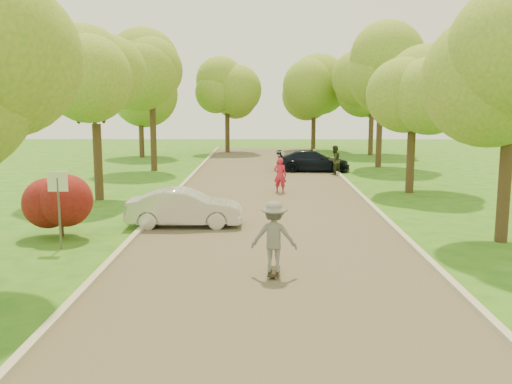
{
  "coord_description": "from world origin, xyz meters",
  "views": [
    {
      "loc": [
        -0.19,
        -11.35,
        4.08
      ],
      "look_at": [
        -0.39,
        5.99,
        1.3
      ],
      "focal_mm": 40.0,
      "sensor_mm": 36.0,
      "label": 1
    }
  ],
  "objects_px": {
    "silver_sedan": "(185,208)",
    "dark_sedan": "(313,161)",
    "skateboarder": "(274,237)",
    "longboard": "(274,272)",
    "person_olive": "(334,160)",
    "person_striped": "(280,175)",
    "street_sign": "(58,194)"
  },
  "relations": [
    {
      "from": "skateboarder",
      "to": "person_olive",
      "type": "distance_m",
      "value": 18.99
    },
    {
      "from": "longboard",
      "to": "person_striped",
      "type": "height_order",
      "value": "person_striped"
    },
    {
      "from": "person_striped",
      "to": "person_olive",
      "type": "relative_size",
      "value": 0.97
    },
    {
      "from": "skateboarder",
      "to": "person_olive",
      "type": "height_order",
      "value": "skateboarder"
    },
    {
      "from": "dark_sedan",
      "to": "person_striped",
      "type": "height_order",
      "value": "person_striped"
    },
    {
      "from": "street_sign",
      "to": "person_olive",
      "type": "relative_size",
      "value": 1.33
    },
    {
      "from": "longboard",
      "to": "skateboarder",
      "type": "relative_size",
      "value": 0.53
    },
    {
      "from": "street_sign",
      "to": "skateboarder",
      "type": "xyz_separation_m",
      "value": [
        5.88,
        -2.37,
        -0.62
      ]
    },
    {
      "from": "dark_sedan",
      "to": "skateboarder",
      "type": "relative_size",
      "value": 2.55
    },
    {
      "from": "street_sign",
      "to": "dark_sedan",
      "type": "distance_m",
      "value": 19.7
    },
    {
      "from": "skateboarder",
      "to": "person_striped",
      "type": "xyz_separation_m",
      "value": [
        0.51,
        12.3,
        -0.15
      ]
    },
    {
      "from": "dark_sedan",
      "to": "longboard",
      "type": "height_order",
      "value": "dark_sedan"
    },
    {
      "from": "street_sign",
      "to": "skateboarder",
      "type": "bearing_deg",
      "value": -21.99
    },
    {
      "from": "longboard",
      "to": "person_olive",
      "type": "xyz_separation_m",
      "value": [
        3.72,
        18.62,
        0.72
      ]
    },
    {
      "from": "street_sign",
      "to": "silver_sedan",
      "type": "relative_size",
      "value": 0.58
    },
    {
      "from": "longboard",
      "to": "person_striped",
      "type": "relative_size",
      "value": 0.55
    },
    {
      "from": "skateboarder",
      "to": "silver_sedan",
      "type": "bearing_deg",
      "value": -55.95
    },
    {
      "from": "person_striped",
      "to": "silver_sedan",
      "type": "bearing_deg",
      "value": 80.12
    },
    {
      "from": "dark_sedan",
      "to": "skateboarder",
      "type": "xyz_separation_m",
      "value": [
        -2.66,
        -20.1,
        0.33
      ]
    },
    {
      "from": "silver_sedan",
      "to": "skateboarder",
      "type": "relative_size",
      "value": 2.24
    },
    {
      "from": "skateboarder",
      "to": "person_striped",
      "type": "bearing_deg",
      "value": -86.27
    },
    {
      "from": "silver_sedan",
      "to": "dark_sedan",
      "type": "distance_m",
      "value": 15.77
    },
    {
      "from": "person_olive",
      "to": "person_striped",
      "type": "bearing_deg",
      "value": 25.15
    },
    {
      "from": "street_sign",
      "to": "silver_sedan",
      "type": "distance_m",
      "value": 4.35
    },
    {
      "from": "street_sign",
      "to": "person_olive",
      "type": "bearing_deg",
      "value": 59.42
    },
    {
      "from": "street_sign",
      "to": "longboard",
      "type": "height_order",
      "value": "street_sign"
    },
    {
      "from": "longboard",
      "to": "skateboarder",
      "type": "distance_m",
      "value": 0.85
    },
    {
      "from": "silver_sedan",
      "to": "skateboarder",
      "type": "distance_m",
      "value": 6.03
    },
    {
      "from": "street_sign",
      "to": "dark_sedan",
      "type": "relative_size",
      "value": 0.51
    },
    {
      "from": "person_olive",
      "to": "longboard",
      "type": "bearing_deg",
      "value": 40.76
    },
    {
      "from": "street_sign",
      "to": "person_olive",
      "type": "distance_m",
      "value": 18.88
    },
    {
      "from": "skateboarder",
      "to": "street_sign",
      "type": "bearing_deg",
      "value": -15.89
    }
  ]
}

